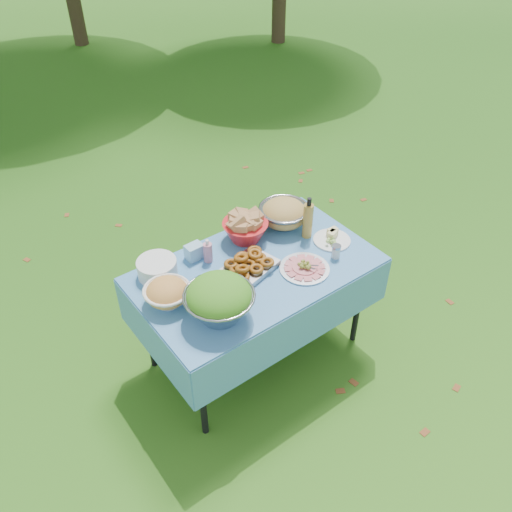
% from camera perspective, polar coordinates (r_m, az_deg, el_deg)
% --- Properties ---
extents(ground, '(80.00, 80.00, 0.00)m').
position_cam_1_polar(ground, '(3.82, -0.01, -9.96)').
color(ground, '#0D380A').
rests_on(ground, ground).
extents(picnic_table, '(1.46, 0.86, 0.76)m').
position_cam_1_polar(picnic_table, '(3.54, -0.01, -5.96)').
color(picnic_table, '#80C9F6').
rests_on(picnic_table, ground).
extents(salad_bowl, '(0.42, 0.42, 0.26)m').
position_cam_1_polar(salad_bowl, '(2.91, -3.89, -4.54)').
color(salad_bowl, '#929399').
rests_on(salad_bowl, picnic_table).
extents(pasta_bowl_white, '(0.28, 0.28, 0.15)m').
position_cam_1_polar(pasta_bowl_white, '(3.05, -9.34, -3.82)').
color(pasta_bowl_white, white).
rests_on(pasta_bowl_white, picnic_table).
extents(plate_stack, '(0.24, 0.24, 0.11)m').
position_cam_1_polar(plate_stack, '(3.25, -10.36, -1.26)').
color(plate_stack, white).
rests_on(plate_stack, picnic_table).
extents(wipes_box, '(0.11, 0.08, 0.10)m').
position_cam_1_polar(wipes_box, '(3.35, -6.51, 0.46)').
color(wipes_box, '#8DBFDD').
rests_on(wipes_box, picnic_table).
extents(sanitizer_bottle, '(0.06, 0.06, 0.16)m').
position_cam_1_polar(sanitizer_bottle, '(3.30, -5.10, 0.58)').
color(sanitizer_bottle, '#CF7C93').
rests_on(sanitizer_bottle, picnic_table).
extents(bread_bowl, '(0.38, 0.38, 0.20)m').
position_cam_1_polar(bread_bowl, '(3.45, -1.14, 3.10)').
color(bread_bowl, red).
rests_on(bread_bowl, picnic_table).
extents(pasta_bowl_steel, '(0.42, 0.42, 0.18)m').
position_cam_1_polar(pasta_bowl_steel, '(3.59, 2.95, 4.54)').
color(pasta_bowl_steel, '#929399').
rests_on(pasta_bowl_steel, picnic_table).
extents(fried_tray, '(0.38, 0.31, 0.08)m').
position_cam_1_polar(fried_tray, '(3.24, -0.78, -1.06)').
color(fried_tray, '#A7A7AB').
rests_on(fried_tray, picnic_table).
extents(charcuterie_platter, '(0.33, 0.33, 0.07)m').
position_cam_1_polar(charcuterie_platter, '(3.26, 5.16, -0.94)').
color(charcuterie_platter, '#B9BDC1').
rests_on(charcuterie_platter, picnic_table).
extents(oil_bottle, '(0.08, 0.08, 0.29)m').
position_cam_1_polar(oil_bottle, '(3.46, 5.50, 4.04)').
color(oil_bottle, '#AC8836').
rests_on(oil_bottle, picnic_table).
extents(cheese_plate, '(0.32, 0.32, 0.07)m').
position_cam_1_polar(cheese_plate, '(3.50, 8.03, 2.02)').
color(cheese_plate, white).
rests_on(cheese_plate, picnic_table).
extents(shaker, '(0.07, 0.07, 0.09)m').
position_cam_1_polar(shaker, '(3.37, 8.43, 0.49)').
color(shaker, silver).
rests_on(shaker, picnic_table).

